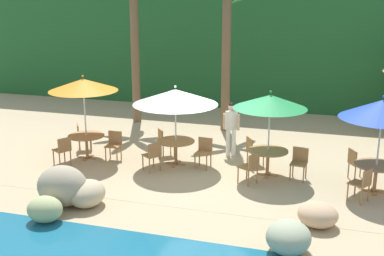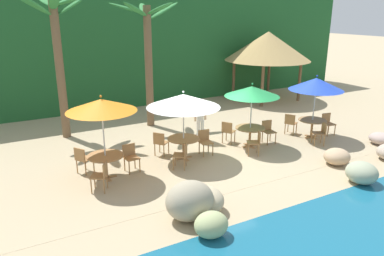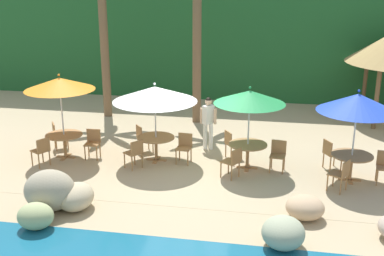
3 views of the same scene
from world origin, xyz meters
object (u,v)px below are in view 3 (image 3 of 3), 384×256
object	(u,v)px
chair_orange_inland	(58,134)
waiter_in_white	(208,119)
chair_orange_seaward	(93,141)
dining_table_white	(156,141)
chair_green_left	(233,161)
chair_white_left	(135,152)
dining_table_green	(248,148)
chair_orange_left	(42,150)
umbrella_green	(250,97)
chair_green_seaward	(278,153)
umbrella_blue	(358,103)
chair_green_inland	(231,143)
dining_table_blue	(352,159)
umbrella_orange	(60,84)
chair_blue_left	(341,173)
chair_blue_inland	(330,152)
palm_tree_second	(197,29)
palm_tree_nearest	(103,18)
chair_white_inland	(143,137)
chair_white_seaward	(184,146)
umbrella_white	(155,94)

from	to	relation	value
chair_orange_inland	waiter_in_white	size ratio (longest dim) A/B	0.51
chair_orange_seaward	dining_table_white	world-z (taller)	chair_orange_seaward
chair_orange_seaward	chair_green_left	distance (m)	4.39
chair_white_left	dining_table_green	size ratio (longest dim) A/B	0.79
chair_orange_left	umbrella_green	world-z (taller)	umbrella_green
chair_green_seaward	umbrella_blue	xyz separation A→B (m)	(1.93, -0.37, 1.66)
chair_green_inland	umbrella_blue	distance (m)	3.85
dining_table_blue	chair_orange_seaward	bearing A→B (deg)	176.93
umbrella_orange	chair_blue_left	world-z (taller)	umbrella_orange
chair_orange_left	chair_blue_inland	world-z (taller)	same
umbrella_blue	palm_tree_second	xyz separation A→B (m)	(-5.00, 4.64, 1.29)
chair_orange_seaward	waiter_in_white	size ratio (longest dim) A/B	0.51
chair_orange_left	chair_green_inland	distance (m)	5.53
chair_green_seaward	chair_green_left	distance (m)	1.43
palm_tree_nearest	dining_table_green	bearing A→B (deg)	-37.68
umbrella_orange	chair_green_left	world-z (taller)	umbrella_orange
chair_green_inland	umbrella_orange	bearing A→B (deg)	-170.87
dining_table_green	chair_blue_inland	xyz separation A→B (m)	(2.31, 0.34, -0.10)
chair_white_inland	dining_table_blue	world-z (taller)	chair_white_inland
chair_white_seaward	palm_tree_second	bearing A→B (deg)	94.88
chair_white_inland	dining_table_green	size ratio (longest dim) A/B	0.79
umbrella_green	palm_tree_second	world-z (taller)	palm_tree_second
umbrella_white	umbrella_green	size ratio (longest dim) A/B	1.02
chair_green_seaward	umbrella_white	bearing A→B (deg)	177.98
umbrella_white	palm_tree_nearest	distance (m)	5.57
umbrella_blue	chair_blue_left	size ratio (longest dim) A/B	2.89
dining_table_blue	palm_tree_second	size ratio (longest dim) A/B	0.21
chair_orange_left	umbrella_green	size ratio (longest dim) A/B	0.36
dining_table_white	chair_blue_inland	distance (m)	5.03
chair_white_inland	chair_green_left	distance (m)	3.33
dining_table_white	palm_tree_second	bearing A→B (deg)	83.10
chair_white_seaward	waiter_in_white	world-z (taller)	waiter_in_white
chair_green_seaward	dining_table_blue	size ratio (longest dim) A/B	0.79
chair_white_inland	chair_orange_seaward	bearing A→B (deg)	-152.10
umbrella_white	chair_white_inland	world-z (taller)	umbrella_white
chair_orange_left	chair_white_left	world-z (taller)	same
chair_orange_left	chair_white_left	size ratio (longest dim) A/B	1.00
chair_green_seaward	chair_white_left	bearing A→B (deg)	-171.28
chair_green_left	chair_blue_left	xyz separation A→B (m)	(2.78, -0.37, 0.00)
umbrella_green	palm_tree_second	xyz separation A→B (m)	(-2.21, 4.27, 1.35)
umbrella_orange	chair_blue_inland	size ratio (longest dim) A/B	2.97
chair_orange_left	dining_table_blue	size ratio (longest dim) A/B	0.79
chair_blue_left	chair_orange_left	bearing A→B (deg)	178.34
chair_orange_inland	chair_green_seaward	world-z (taller)	same
dining_table_white	chair_white_left	world-z (taller)	chair_white_left
chair_white_seaward	chair_green_left	bearing A→B (deg)	-31.34
chair_orange_seaward	chair_orange_inland	size ratio (longest dim) A/B	1.00
umbrella_blue	chair_white_left	bearing A→B (deg)	-177.63
dining_table_blue	palm_tree_second	distance (m)	7.39
palm_tree_nearest	umbrella_orange	bearing A→B (deg)	-86.58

